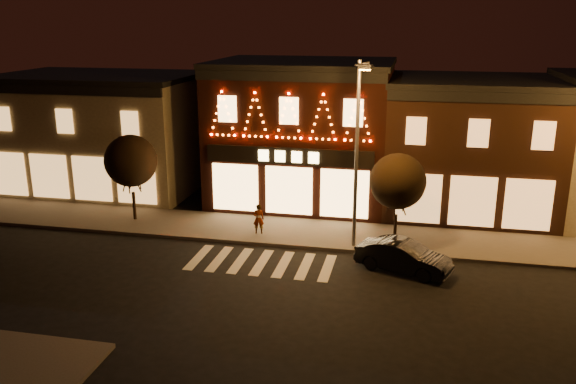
% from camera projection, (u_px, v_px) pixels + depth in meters
% --- Properties ---
extents(ground, '(120.00, 120.00, 0.00)m').
position_uv_depth(ground, '(236.00, 302.00, 23.06)').
color(ground, black).
rests_on(ground, ground).
extents(sidewalk_far, '(44.00, 4.00, 0.15)m').
position_uv_depth(sidewalk_far, '(319.00, 234.00, 30.14)').
color(sidewalk_far, '#47423D').
rests_on(sidewalk_far, ground).
extents(building_left, '(12.20, 8.28, 7.30)m').
position_uv_depth(building_left, '(103.00, 132.00, 37.75)').
color(building_left, '#6E654E').
rests_on(building_left, ground).
extents(building_pulp, '(10.20, 8.34, 8.30)m').
position_uv_depth(building_pulp, '(303.00, 132.00, 34.99)').
color(building_pulp, black).
rests_on(building_pulp, ground).
extents(building_right_a, '(9.20, 8.28, 7.50)m').
position_uv_depth(building_right_a, '(469.00, 145.00, 33.22)').
color(building_right_a, '#371E13').
rests_on(building_right_a, ground).
extents(streetlamp_mid, '(0.78, 2.00, 8.71)m').
position_uv_depth(streetlamp_mid, '(358.00, 142.00, 26.74)').
color(streetlamp_mid, '#59595E').
rests_on(streetlamp_mid, sidewalk_far).
extents(tree_left, '(2.77, 2.77, 4.62)m').
position_uv_depth(tree_left, '(131.00, 161.00, 31.23)').
color(tree_left, black).
rests_on(tree_left, sidewalk_far).
extents(tree_right, '(2.65, 2.65, 4.43)m').
position_uv_depth(tree_right, '(398.00, 181.00, 27.83)').
color(tree_right, black).
rests_on(tree_right, sidewalk_far).
extents(dark_sedan, '(4.35, 2.76, 1.35)m').
position_uv_depth(dark_sedan, '(403.00, 257.00, 25.72)').
color(dark_sedan, black).
rests_on(dark_sedan, ground).
extents(pedestrian, '(0.62, 0.48, 1.54)m').
position_uv_depth(pedestrian, '(259.00, 219.00, 29.81)').
color(pedestrian, gray).
rests_on(pedestrian, sidewalk_far).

